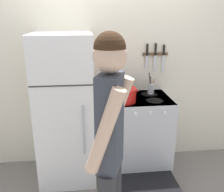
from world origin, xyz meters
TOP-DOWN VIEW (x-y plane):
  - ground_plane at (0.00, 0.00)m, footprint 14.00×14.00m
  - wall_back at (0.00, 0.03)m, footprint 10.00×0.06m
  - refrigerator at (-0.51, -0.33)m, footprint 0.62×0.68m
  - stove_range at (0.30, -0.34)m, footprint 0.77×1.36m
  - dutch_oven_pot at (0.13, -0.42)m, footprint 0.32×0.28m
  - tea_kettle at (0.14, -0.18)m, footprint 0.19×0.15m
  - utensil_jar at (0.49, -0.17)m, footprint 0.07×0.07m
  - person at (-0.14, -1.52)m, footprint 0.36×0.42m
  - wall_knife_strip at (0.57, -0.02)m, footprint 0.31×0.03m

SIDE VIEW (x-z plane):
  - ground_plane at x=0.00m, z-range 0.00..0.00m
  - stove_range at x=0.30m, z-range 0.00..0.93m
  - refrigerator at x=-0.51m, z-range 0.00..1.67m
  - person at x=-0.14m, z-range 0.12..1.89m
  - utensil_jar at x=0.49m, z-range 0.88..1.14m
  - dutch_oven_pot at x=0.13m, z-range 0.92..1.11m
  - tea_kettle at x=0.14m, z-range 0.89..1.14m
  - wall_back at x=0.00m, z-range 0.00..2.55m
  - wall_knife_strip at x=0.57m, z-range 1.21..1.57m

